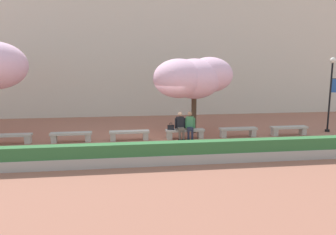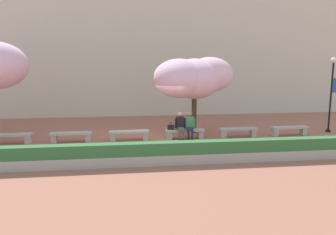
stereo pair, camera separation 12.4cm
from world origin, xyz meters
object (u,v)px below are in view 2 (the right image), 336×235
at_px(person_seated_left, 180,124).
at_px(cherry_tree_main, 193,78).
at_px(stone_bench_west_end, 10,137).
at_px(stone_bench_center, 129,134).
at_px(stone_bench_east_end, 238,131).
at_px(lamp_post_with_banner, 332,88).
at_px(handbag, 171,127).
at_px(stone_bench_near_west, 71,135).
at_px(stone_bench_far_east, 289,129).
at_px(stone_bench_near_east, 185,132).
at_px(person_seated_right, 190,124).

distance_m(person_seated_left, cherry_tree_main, 2.62).
xyz_separation_m(stone_bench_west_end, stone_bench_center, (5.25, 0.00, 0.00)).
bearing_deg(stone_bench_east_end, lamp_post_with_banner, 6.05).
xyz_separation_m(stone_bench_east_end, handbag, (-3.31, -0.02, 0.27)).
bearing_deg(person_seated_left, stone_bench_center, 178.72).
xyz_separation_m(stone_bench_east_end, person_seated_left, (-2.86, -0.05, 0.39)).
height_order(stone_bench_west_end, stone_bench_center, same).
xyz_separation_m(stone_bench_near_west, stone_bench_east_end, (7.88, 0.00, 0.00)).
distance_m(stone_bench_center, person_seated_left, 2.43).
bearing_deg(stone_bench_center, stone_bench_east_end, 0.00).
bearing_deg(cherry_tree_main, stone_bench_near_west, -168.34).
relative_size(stone_bench_center, cherry_tree_main, 0.45).
bearing_deg(stone_bench_far_east, person_seated_left, -179.44).
relative_size(stone_bench_west_end, stone_bench_near_east, 1.00).
bearing_deg(stone_bench_center, stone_bench_west_end, 180.00).
bearing_deg(stone_bench_near_west, stone_bench_east_end, 0.00).
distance_m(stone_bench_near_east, person_seated_right, 0.46).
xyz_separation_m(stone_bench_west_end, handbag, (7.20, -0.02, 0.27)).
bearing_deg(stone_bench_east_end, stone_bench_west_end, 180.00).
bearing_deg(lamp_post_with_banner, stone_bench_near_east, -176.00).
bearing_deg(person_seated_left, person_seated_right, 0.07).
relative_size(person_seated_right, cherry_tree_main, 0.31).
height_order(stone_bench_east_end, lamp_post_with_banner, lamp_post_with_banner).
bearing_deg(handbag, lamp_post_with_banner, 3.79).
relative_size(stone_bench_center, handbag, 5.45).
bearing_deg(person_seated_left, stone_bench_west_end, 179.60).
relative_size(stone_bench_east_end, person_seated_left, 1.43).
relative_size(stone_bench_near_west, cherry_tree_main, 0.45).
bearing_deg(handbag, stone_bench_east_end, 0.29).
relative_size(stone_bench_west_end, lamp_post_with_banner, 0.48).
xyz_separation_m(stone_bench_near_west, cherry_tree_main, (5.87, 1.21, 2.52)).
bearing_deg(stone_bench_east_end, handbag, -179.71).
relative_size(stone_bench_west_end, stone_bench_far_east, 1.00).
xyz_separation_m(stone_bench_near_west, stone_bench_center, (2.63, 0.00, 0.00)).
bearing_deg(stone_bench_east_end, stone_bench_near_east, 180.00).
bearing_deg(cherry_tree_main, person_seated_left, -123.90).
xyz_separation_m(stone_bench_east_end, lamp_post_with_banner, (5.08, 0.54, 2.01)).
distance_m(stone_bench_far_east, cherry_tree_main, 5.42).
distance_m(stone_bench_far_east, person_seated_left, 5.50).
relative_size(stone_bench_center, lamp_post_with_banner, 0.48).
bearing_deg(stone_bench_near_east, stone_bench_near_west, 180.00).
bearing_deg(stone_bench_west_end, handbag, -0.13).
bearing_deg(person_seated_left, stone_bench_far_east, 0.56).
relative_size(person_seated_left, cherry_tree_main, 0.31).
bearing_deg(stone_bench_near_west, cherry_tree_main, 11.66).
bearing_deg(lamp_post_with_banner, stone_bench_far_east, -167.60).
relative_size(stone_bench_center, stone_bench_near_east, 1.00).
height_order(person_seated_left, person_seated_right, same).
bearing_deg(stone_bench_near_west, handbag, -0.21).
distance_m(stone_bench_center, stone_bench_far_east, 7.88).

